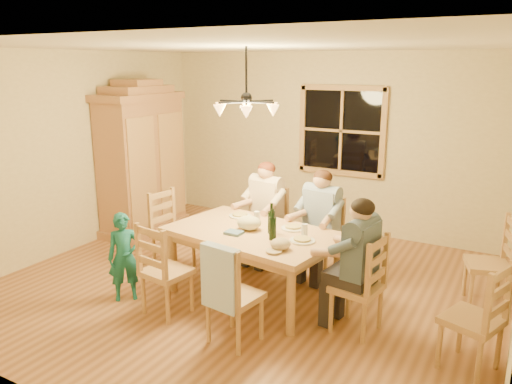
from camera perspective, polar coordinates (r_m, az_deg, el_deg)
The scene contains 31 objects.
floor at distance 5.93m, azimuth -1.00°, elevation -10.70°, with size 5.50×5.50×0.00m, color brown.
ceiling at distance 5.37m, azimuth -1.13°, elevation 16.35°, with size 5.50×5.00×0.02m, color white.
wall_back at distance 7.72m, azimuth 8.37°, elevation 5.59°, with size 5.50×0.02×2.70m, color #C9B98E.
wall_left at distance 7.26m, azimuth -20.22°, elevation 4.28°, with size 0.02×5.00×2.70m, color #C9B98E.
window at distance 7.59m, azimuth 9.75°, elevation 6.91°, with size 1.30×0.06×1.30m.
chandelier at distance 5.39m, azimuth -1.10°, elevation 9.72°, with size 0.77×0.68×0.71m.
armoire at distance 7.76m, azimuth -12.89°, elevation 3.22°, with size 0.66×1.40×2.30m.
dining_table at distance 5.48m, azimuth -0.37°, elevation -5.43°, with size 1.95×1.36×0.76m.
chair_far_left at distance 6.50m, azimuth 1.10°, elevation -5.51°, with size 0.50×0.48×0.99m.
chair_far_right at distance 6.09m, azimuth 7.28°, elevation -7.05°, with size 0.50×0.48×0.99m.
chair_near_left at distance 5.32m, azimuth -10.10°, elevation -10.46°, with size 0.50×0.48×0.99m.
chair_near_right at distance 4.75m, azimuth -2.43°, elevation -13.43°, with size 0.50×0.48×0.99m.
chair_end_left at distance 6.40m, azimuth -9.37°, elevation -6.03°, with size 0.48×0.50×0.99m.
chair_end_right at distance 5.01m, azimuth 11.38°, elevation -12.17°, with size 0.48×0.50×0.99m.
adult_woman at distance 6.33m, azimuth 1.13°, elevation -0.94°, with size 0.44×0.47×0.87m.
adult_plaid_man at distance 5.91m, azimuth 7.44°, elevation -2.19°, with size 0.44×0.47×0.87m.
adult_slate_man at distance 4.79m, azimuth 11.70°, elevation -6.40°, with size 0.47×0.44×0.87m.
towel at distance 4.44m, azimuth -4.07°, elevation -9.80°, with size 0.38×0.10×0.58m, color #A9BEE5.
wine_bottle_a at distance 5.32m, azimuth 1.77°, elevation -3.03°, with size 0.08×0.08×0.33m, color black.
wine_bottle_b at distance 5.12m, azimuth 1.91°, elevation -3.72°, with size 0.08×0.08×0.33m, color black.
plate_woman at distance 5.93m, azimuth -1.84°, elevation -2.75°, with size 0.26×0.26×0.02m, color white.
plate_plaid at distance 5.51m, azimuth 4.26°, elevation -4.15°, with size 0.26×0.26×0.02m, color white.
plate_slate at distance 5.14m, azimuth 5.31°, elevation -5.56°, with size 0.26×0.26×0.02m, color white.
wine_glass_a at distance 5.66m, azimuth 0.10°, elevation -2.93°, with size 0.06×0.06×0.14m, color silver.
wine_glass_b at distance 5.25m, azimuth 5.57°, elevation -4.40°, with size 0.06×0.06×0.14m, color silver.
cap at distance 4.90m, azimuth 2.82°, elevation -5.94°, with size 0.20×0.20×0.11m, color tan.
napkin at distance 5.34m, azimuth -2.54°, elevation -4.67°, with size 0.18×0.14×0.03m, color slate.
cloth_bundle at distance 5.46m, azimuth -0.82°, elevation -3.53°, with size 0.28×0.22×0.15m, color #C5BC8E.
child at distance 5.63m, azimuth -14.80°, elevation -7.18°, with size 0.36×0.24×0.98m, color #18676C.
chair_spare_front at distance 4.72m, azimuth 23.26°, elevation -14.92°, with size 0.54×0.56×0.99m.
chair_spare_back at distance 5.93m, azimuth 24.77°, elevation -8.93°, with size 0.53×0.54×0.99m.
Camera 1 is at (2.71, -4.63, 2.53)m, focal length 35.00 mm.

